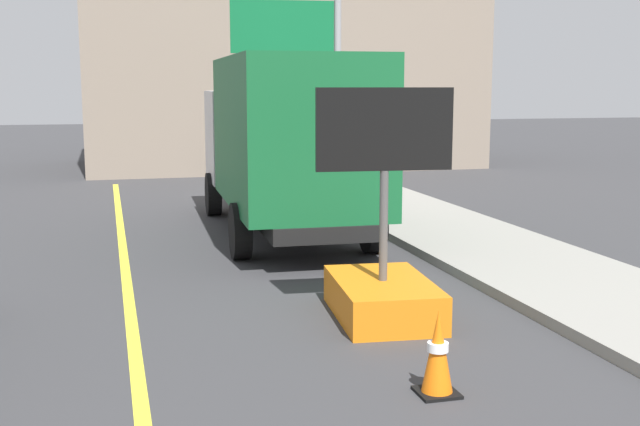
% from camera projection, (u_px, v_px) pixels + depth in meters
% --- Properties ---
extents(arrow_board_trailer, '(1.60, 1.89, 2.70)m').
position_uv_depth(arrow_board_trailer, '(383.00, 278.00, 9.41)').
color(arrow_board_trailer, orange).
rests_on(arrow_board_trailer, ground).
extents(box_truck, '(2.63, 6.95, 3.19)m').
position_uv_depth(box_truck, '(286.00, 140.00, 14.43)').
color(box_truck, black).
rests_on(box_truck, ground).
extents(highway_guide_sign, '(2.78, 0.37, 5.00)m').
position_uv_depth(highway_guide_sign, '(307.00, 57.00, 20.06)').
color(highway_guide_sign, gray).
rests_on(highway_guide_sign, ground).
extents(far_building_block, '(12.76, 6.90, 7.01)m').
position_uv_depth(far_building_block, '(277.00, 62.00, 27.36)').
color(far_building_block, gray).
rests_on(far_building_block, ground).
extents(traffic_cone_mid_lane, '(0.36, 0.36, 0.77)m').
position_uv_depth(traffic_cone_mid_lane, '(438.00, 353.00, 7.06)').
color(traffic_cone_mid_lane, black).
rests_on(traffic_cone_mid_lane, ground).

